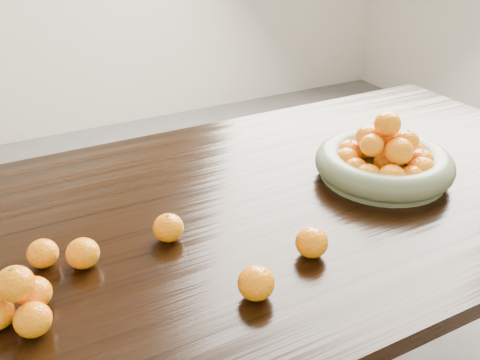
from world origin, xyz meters
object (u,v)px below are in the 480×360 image
orange_pyramid (19,302)px  loose_orange_0 (168,228)px  dining_table (247,236)px  fruit_bowl (384,161)px

orange_pyramid → loose_orange_0: bearing=20.2°
loose_orange_0 → dining_table: bearing=13.9°
loose_orange_0 → fruit_bowl: bearing=0.8°
dining_table → loose_orange_0: 0.25m
fruit_bowl → loose_orange_0: fruit_bowl is taller
dining_table → orange_pyramid: size_ratio=15.43×
fruit_bowl → loose_orange_0: (-0.59, -0.01, -0.02)m
dining_table → fruit_bowl: (0.37, -0.05, 0.13)m
dining_table → fruit_bowl: size_ratio=5.75×
dining_table → fruit_bowl: fruit_bowl is taller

